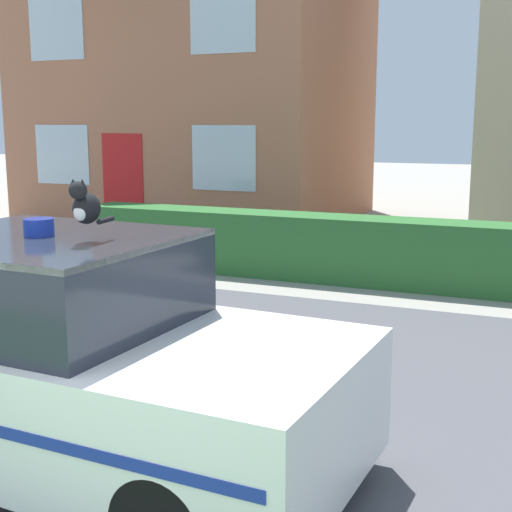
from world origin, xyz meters
TOP-DOWN VIEW (x-y plane):
  - road_strip at (0.00, 3.98)m, footprint 28.00×6.66m
  - garden_hedge at (-0.77, 8.55)m, footprint 8.54×0.76m
  - police_car at (-0.84, 2.26)m, footprint 3.92×1.99m
  - cat at (-0.59, 2.16)m, footprint 0.20×0.34m
  - house_left at (-6.06, 14.39)m, footprint 7.57×6.18m

SIDE VIEW (x-z plane):
  - road_strip at x=0.00m, z-range 0.00..0.01m
  - garden_hedge at x=-0.77m, z-range 0.00..0.97m
  - police_car at x=-0.84m, z-range -0.10..1.59m
  - cat at x=-0.59m, z-range 1.68..1.97m
  - house_left at x=-6.06m, z-range 0.08..8.35m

